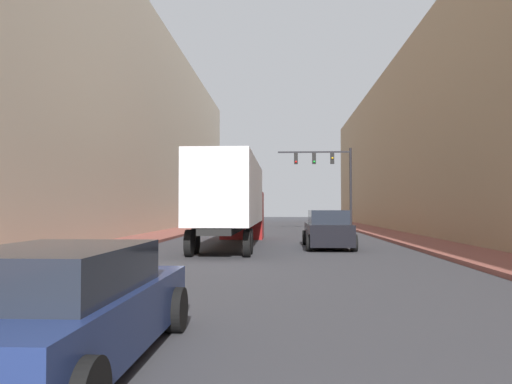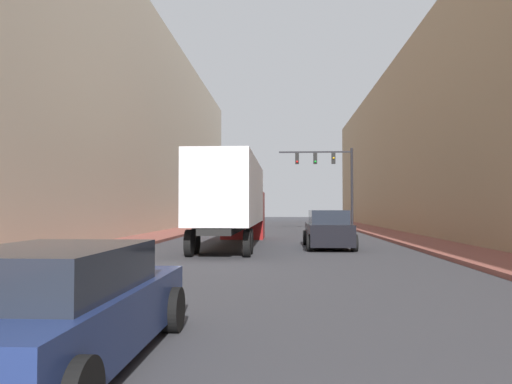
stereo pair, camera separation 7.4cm
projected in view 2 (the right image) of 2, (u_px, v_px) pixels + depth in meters
The scene contains 8 objects.
sidewalk_right at pixel (396, 236), 30.65m from camera, with size 2.71×80.00×0.15m.
sidewalk_left at pixel (162, 235), 31.48m from camera, with size 2.71×80.00×0.15m.
building_right at pixel (467, 131), 30.61m from camera, with size 6.00×80.00×13.00m.
building_left at pixel (96, 112), 31.98m from camera, with size 6.00×80.00×15.87m.
semi_truck at pixel (234, 199), 23.69m from camera, with size 2.42×13.56×3.91m.
sedan_car at pixel (59, 309), 5.56m from camera, with size 2.06×4.64×1.36m.
suv_car at pixel (328, 230), 22.31m from camera, with size 2.08×4.99×1.69m.
traffic_signal_gantry at pixel (332, 172), 39.81m from camera, with size 5.91×0.35×6.59m.
Camera 2 is at (0.42, -1.16, 1.78)m, focal length 35.00 mm.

